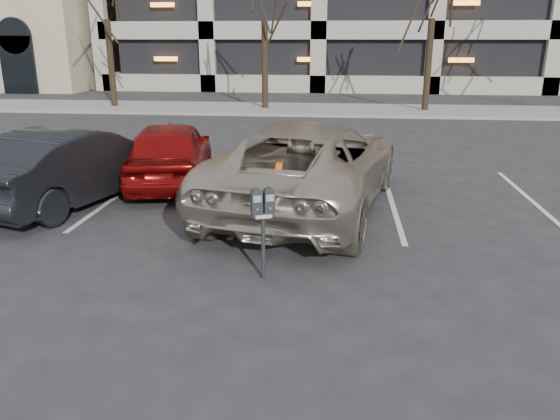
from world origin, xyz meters
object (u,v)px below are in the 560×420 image
parking_meter (263,211)px  suv_silver (308,165)px  car_dark (75,165)px  car_red (170,152)px

parking_meter → suv_silver: (0.39, 3.30, -0.12)m
suv_silver → car_dark: suv_silver is taller
suv_silver → car_dark: size_ratio=1.43×
suv_silver → car_red: bearing=-15.0°
car_dark → suv_silver: bearing=-161.6°
car_red → car_dark: size_ratio=0.93×
suv_silver → car_dark: bearing=12.0°
car_dark → car_red: bearing=-114.1°
parking_meter → car_red: 5.55m
parking_meter → car_red: size_ratio=0.30×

